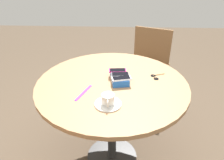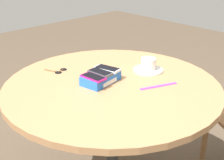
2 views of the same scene
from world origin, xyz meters
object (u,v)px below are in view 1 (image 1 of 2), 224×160
phone_gray (120,74)px  sunglasses (155,77)px  chair_near_window (148,65)px  phone_magenta (118,70)px  phone_box (119,78)px  saucer (108,104)px  round_table (112,95)px  phone_white (121,78)px  lanyard_strap (84,93)px  coffee_cup (108,99)px

phone_gray → sunglasses: 0.27m
chair_near_window → phone_magenta: bearing=-21.2°
phone_box → phone_gray: bearing=71.9°
saucer → round_table: bearing=177.3°
round_table → phone_white: phone_white is taller
phone_box → phone_magenta: (-0.06, -0.01, 0.03)m
lanyard_strap → sunglasses: 0.55m
phone_white → sunglasses: (-0.12, 0.25, -0.05)m
phone_box → phone_magenta: bearing=-166.7°
round_table → chair_near_window: chair_near_window is taller
chair_near_window → saucer: bearing=-17.5°
round_table → lanyard_strap: 0.26m
phone_gray → coffee_cup: 0.30m
saucer → sunglasses: bearing=137.2°
phone_gray → lanyard_strap: bearing=-54.4°
lanyard_strap → chair_near_window: size_ratio=0.24×
sunglasses → saucer: bearing=-42.8°
phone_gray → phone_white: (0.06, 0.01, 0.00)m
saucer → lanyard_strap: (-0.12, -0.17, -0.00)m
saucer → lanyard_strap: bearing=-125.6°
phone_box → phone_magenta: phone_magenta is taller
phone_white → chair_near_window: chair_near_window is taller
phone_white → lanyard_strap: (0.11, -0.25, -0.05)m
phone_box → chair_near_window: size_ratio=0.25×
phone_white → phone_gray: bearing=-170.4°
phone_gray → coffee_cup: size_ratio=1.19×
phone_white → saucer: size_ratio=0.86×
phone_gray → phone_white: same height
coffee_cup → lanyard_strap: 0.21m
phone_white → chair_near_window: 1.08m
round_table → phone_box: bearing=119.2°
phone_white → saucer: bearing=-18.6°
phone_magenta → chair_near_window: 0.98m
chair_near_window → phone_white: bearing=-17.2°
round_table → phone_box: 0.15m
phone_gray → saucer: bearing=-13.3°
saucer → phone_gray: bearing=166.7°
phone_magenta → chair_near_window: bearing=158.8°
saucer → chair_near_window: 1.30m
phone_gray → coffee_cup: coffee_cup is taller
phone_box → phone_magenta: 0.07m
phone_white → lanyard_strap: 0.27m
saucer → phone_magenta: bearing=172.0°
phone_white → sunglasses: phone_white is taller
round_table → saucer: size_ratio=6.54×
chair_near_window → coffee_cup: bearing=-17.4°
phone_box → phone_gray: 0.03m
phone_white → saucer: 0.25m
phone_magenta → phone_white: (0.12, 0.03, 0.00)m
phone_gray → saucer: 0.30m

